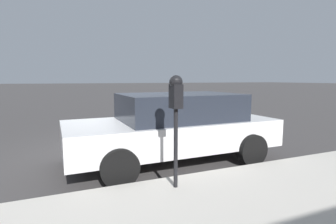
# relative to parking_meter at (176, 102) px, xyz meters

# --- Properties ---
(ground_plane) EXTENTS (220.00, 220.00, 0.00)m
(ground_plane) POSITION_rel_parking_meter_xyz_m (2.60, 0.27, -1.41)
(ground_plane) COLOR #3D3A3A
(parking_meter) EXTENTS (0.21, 0.19, 1.64)m
(parking_meter) POSITION_rel_parking_meter_xyz_m (0.00, 0.00, 0.00)
(parking_meter) COLOR black
(parking_meter) RESTS_ON sidewalk
(car_white) EXTENTS (2.11, 4.38, 1.43)m
(car_white) POSITION_rel_parking_meter_xyz_m (1.63, -0.71, -0.65)
(car_white) COLOR silver
(car_white) RESTS_ON ground_plane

